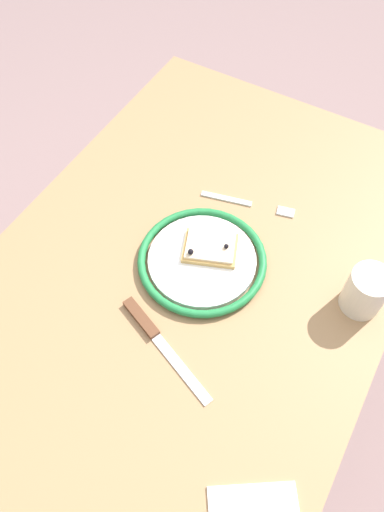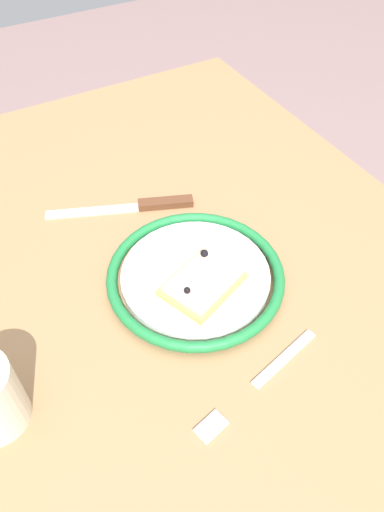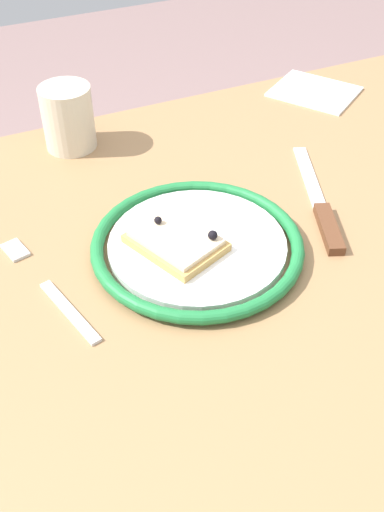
{
  "view_description": "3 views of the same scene",
  "coord_description": "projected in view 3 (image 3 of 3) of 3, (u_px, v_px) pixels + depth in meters",
  "views": [
    {
      "loc": [
        0.44,
        0.25,
        1.59
      ],
      "look_at": [
        -0.01,
        -0.01,
        0.8
      ],
      "focal_mm": 34.65,
      "sensor_mm": 36.0,
      "label": 1
    },
    {
      "loc": [
        -0.4,
        0.23,
        1.31
      ],
      "look_at": [
        -0.0,
        0.01,
        0.81
      ],
      "focal_mm": 33.83,
      "sensor_mm": 36.0,
      "label": 2
    },
    {
      "loc": [
        -0.25,
        -0.48,
        1.25
      ],
      "look_at": [
        -0.04,
        -0.01,
        0.8
      ],
      "focal_mm": 42.32,
      "sensor_mm": 36.0,
      "label": 3
    }
  ],
  "objects": [
    {
      "name": "dining_table",
      "position": [
        214.0,
        305.0,
        0.77
      ],
      "size": [
        1.11,
        0.76,
        0.78
      ],
      "color": "#936D47",
      "rests_on": "ground_plane"
    },
    {
      "name": "plate",
      "position": [
        197.0,
        245.0,
        0.71
      ],
      "size": [
        0.25,
        0.25,
        0.02
      ],
      "color": "white",
      "rests_on": "dining_table"
    },
    {
      "name": "pizza_slice_near",
      "position": [
        176.0,
        241.0,
        0.7
      ],
      "size": [
        0.11,
        0.13,
        0.03
      ],
      "color": "tan",
      "rests_on": "plate"
    },
    {
      "name": "knife",
      "position": [
        323.0,
        213.0,
        0.77
      ],
      "size": [
        0.11,
        0.23,
        0.01
      ],
      "color": "silver",
      "rests_on": "dining_table"
    },
    {
      "name": "fork",
      "position": [
        48.0,
        287.0,
        0.67
      ],
      "size": [
        0.06,
        0.2,
        0.0
      ],
      "color": "silver",
      "rests_on": "dining_table"
    },
    {
      "name": "cup",
      "position": [
        68.0,
        118.0,
        0.87
      ],
      "size": [
        0.07,
        0.07,
        0.09
      ],
      "primitive_type": "cylinder",
      "color": "beige",
      "rests_on": "dining_table"
    },
    {
      "name": "napkin",
      "position": [
        314.0,
        92.0,
        1.03
      ],
      "size": [
        0.17,
        0.17,
        0.0
      ],
      "primitive_type": "cube",
      "rotation": [
        0.0,
        0.0,
        0.58
      ],
      "color": "white",
      "rests_on": "dining_table"
    }
  ]
}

